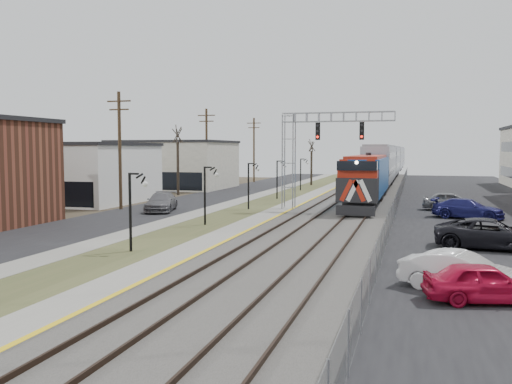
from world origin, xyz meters
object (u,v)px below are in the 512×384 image
at_px(signal_gantry, 309,144).
at_px(car_lot_b, 461,273).
at_px(train, 390,162).
at_px(car_lot_a, 484,284).

relative_size(signal_gantry, car_lot_b, 2.09).
xyz_separation_m(signal_gantry, car_lot_b, (10.03, -23.43, -4.88)).
bearing_deg(train, car_lot_b, -85.61).
bearing_deg(car_lot_b, car_lot_a, -133.01).
height_order(train, signal_gantry, signal_gantry).
bearing_deg(signal_gantry, car_lot_a, -66.67).
relative_size(train, signal_gantry, 12.07).
bearing_deg(car_lot_a, train, -8.19).
distance_m(car_lot_a, car_lot_b, 1.41).
distance_m(signal_gantry, car_lot_a, 27.34).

